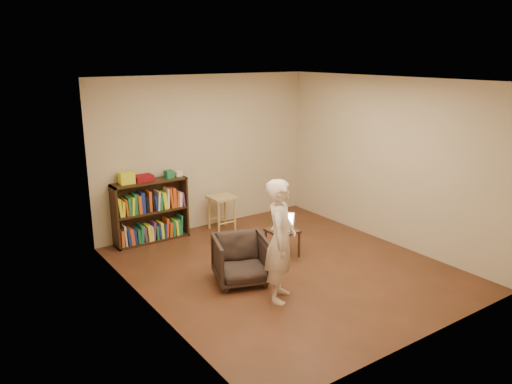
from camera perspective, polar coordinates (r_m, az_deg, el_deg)
floor at (r=7.14m, az=3.40°, el=-8.67°), size 4.50×4.50×0.00m
ceiling at (r=6.52m, az=3.77°, el=12.65°), size 4.50×4.50×0.00m
wall_back at (r=8.55m, az=-5.80°, el=4.52°), size 4.00×0.00×4.00m
wall_left at (r=5.73m, az=-12.35°, el=-1.31°), size 0.00×4.50×4.50m
wall_right at (r=8.08m, az=14.83°, el=3.42°), size 0.00×4.50×4.50m
bookshelf at (r=8.16m, az=-11.95°, el=-2.53°), size 1.20×0.30×1.00m
box_yellow at (r=7.87m, az=-14.57°, el=1.57°), size 0.23×0.17×0.18m
red_cloth at (r=7.98m, az=-12.75°, el=1.56°), size 0.29×0.22×0.10m
box_green at (r=8.10m, az=-9.92°, el=2.02°), size 0.13×0.13×0.12m
box_white at (r=8.21m, az=-8.87°, el=2.11°), size 0.11×0.11×0.09m
stool at (r=8.50m, az=-3.93°, el=-1.23°), size 0.41×0.41×0.59m
armchair at (r=6.61m, az=-1.73°, el=-7.74°), size 0.87×0.88×0.63m
side_table at (r=7.42m, az=3.04°, el=-4.81°), size 0.41×0.41×0.42m
laptop at (r=7.44m, az=3.10°, el=-3.75°), size 0.44×0.44×0.21m
person at (r=6.01m, az=2.83°, el=-5.60°), size 0.65×0.65×1.52m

